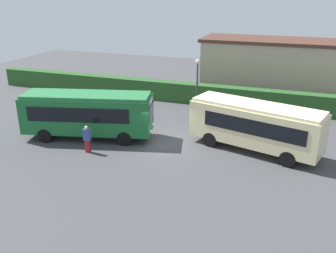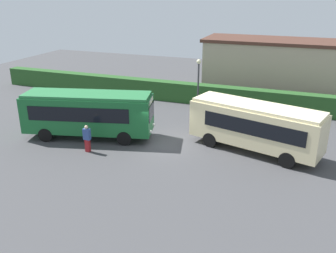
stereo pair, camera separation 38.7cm
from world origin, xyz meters
name	(u,v)px [view 1 (the left image)]	position (x,y,z in m)	size (l,w,h in m)	color
ground_plane	(165,144)	(0.00, 0.00, 0.00)	(64.00, 64.00, 0.00)	#424244
bus_green	(88,113)	(-5.55, -0.74, 1.88)	(9.37, 4.71, 3.27)	#19602D
bus_cream	(255,124)	(5.85, 1.03, 1.83)	(8.88, 4.64, 3.18)	beige
person_left	(97,115)	(-6.14, 1.43, 0.96)	(0.49, 0.48, 1.81)	black
person_center	(87,138)	(-4.31, -2.98, 0.97)	(0.47, 0.27, 1.83)	maroon
hedge_row	(203,94)	(0.00, 10.02, 0.90)	(44.00, 1.16, 1.81)	#275223
depot_building	(273,68)	(5.74, 14.81, 2.80)	(13.85, 5.45, 5.58)	tan
lamppost	(197,82)	(0.63, 5.62, 3.14)	(0.36, 0.36, 4.94)	#38383D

